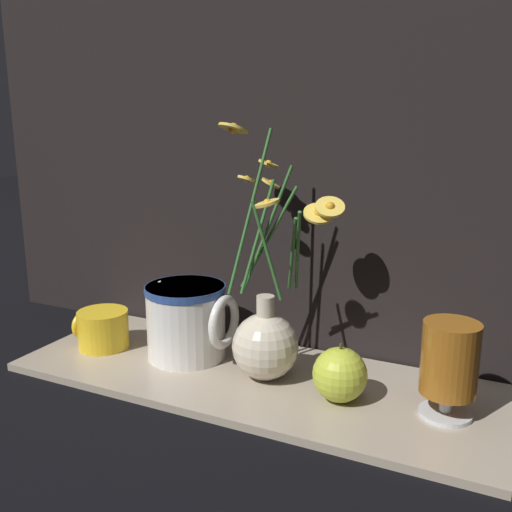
{
  "coord_description": "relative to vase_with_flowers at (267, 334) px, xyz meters",
  "views": [
    {
      "loc": [
        0.36,
        -0.74,
        0.4
      ],
      "look_at": [
        0.01,
        0.0,
        0.2
      ],
      "focal_mm": 40.0,
      "sensor_mm": 36.0,
      "label": 1
    }
  ],
  "objects": [
    {
      "name": "tea_glass",
      "position": [
        0.27,
        -0.0,
        0.01
      ],
      "size": [
        0.08,
        0.08,
        0.13
      ],
      "color": "silver",
      "rests_on": "shelf"
    },
    {
      "name": "shelf",
      "position": [
        -0.02,
        -0.01,
        -0.08
      ],
      "size": [
        0.76,
        0.28,
        0.01
      ],
      "color": "tan",
      "rests_on": "ground_plane"
    },
    {
      "name": "yellow_mug",
      "position": [
        -0.31,
        -0.02,
        -0.04
      ],
      "size": [
        0.1,
        0.09,
        0.07
      ],
      "color": "yellow",
      "rests_on": "shelf"
    },
    {
      "name": "ceramic_pitcher",
      "position": [
        -0.15,
        0.01,
        -0.0
      ],
      "size": [
        0.16,
        0.13,
        0.14
      ],
      "color": "white",
      "rests_on": "shelf"
    },
    {
      "name": "backdrop_wall",
      "position": [
        -0.02,
        0.15,
        0.47
      ],
      "size": [
        1.26,
        0.02,
        1.1
      ],
      "color": "black",
      "rests_on": "ground_plane"
    },
    {
      "name": "vase_with_flowers",
      "position": [
        0.0,
        0.0,
        0.0
      ],
      "size": [
        0.21,
        0.16,
        0.38
      ],
      "color": "beige",
      "rests_on": "shelf"
    },
    {
      "name": "ground_plane",
      "position": [
        -0.02,
        -0.01,
        -0.08
      ],
      "size": [
        6.0,
        6.0,
        0.0
      ],
      "primitive_type": "plane",
      "color": "black"
    },
    {
      "name": "orange_fruit",
      "position": [
        0.13,
        -0.03,
        -0.03
      ],
      "size": [
        0.08,
        0.08,
        0.09
      ],
      "color": "#B7C638",
      "rests_on": "shelf"
    }
  ]
}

